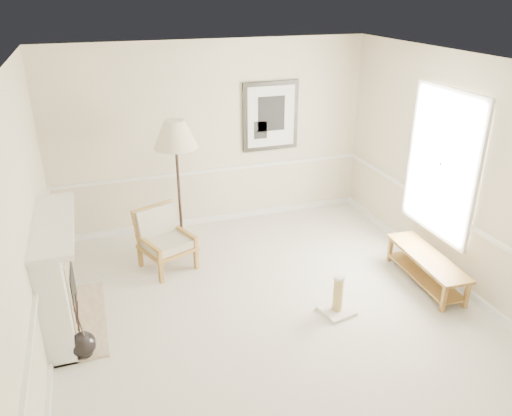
{
  "coord_description": "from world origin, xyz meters",
  "views": [
    {
      "loc": [
        -1.76,
        -4.6,
        3.61
      ],
      "look_at": [
        0.02,
        0.7,
        1.1
      ],
      "focal_mm": 35.0,
      "sensor_mm": 36.0,
      "label": 1
    }
  ],
  "objects_px": {
    "armchair": "(163,236)",
    "floor_vase": "(83,345)",
    "bench": "(426,265)",
    "scratching_post": "(337,301)",
    "floor_lamp": "(175,138)"
  },
  "relations": [
    {
      "from": "floor_vase",
      "to": "bench",
      "type": "bearing_deg",
      "value": 1.09
    },
    {
      "from": "floor_lamp",
      "to": "bench",
      "type": "distance_m",
      "value": 3.75
    },
    {
      "from": "armchair",
      "to": "bench",
      "type": "bearing_deg",
      "value": -47.89
    },
    {
      "from": "floor_lamp",
      "to": "bench",
      "type": "xyz_separation_m",
      "value": [
        2.85,
        -1.98,
        -1.43
      ]
    },
    {
      "from": "floor_lamp",
      "to": "scratching_post",
      "type": "bearing_deg",
      "value": -56.97
    },
    {
      "from": "armchair",
      "to": "bench",
      "type": "distance_m",
      "value": 3.54
    },
    {
      "from": "bench",
      "to": "scratching_post",
      "type": "relative_size",
      "value": 2.78
    },
    {
      "from": "floor_vase",
      "to": "floor_lamp",
      "type": "height_order",
      "value": "floor_lamp"
    },
    {
      "from": "armchair",
      "to": "floor_vase",
      "type": "bearing_deg",
      "value": -146.36
    },
    {
      "from": "floor_lamp",
      "to": "scratching_post",
      "type": "height_order",
      "value": "floor_lamp"
    },
    {
      "from": "floor_vase",
      "to": "scratching_post",
      "type": "height_order",
      "value": "floor_vase"
    },
    {
      "from": "scratching_post",
      "to": "floor_vase",
      "type": "bearing_deg",
      "value": 176.94
    },
    {
      "from": "armchair",
      "to": "scratching_post",
      "type": "height_order",
      "value": "armchair"
    },
    {
      "from": "floor_vase",
      "to": "bench",
      "type": "xyz_separation_m",
      "value": [
        4.3,
        0.08,
        0.12
      ]
    },
    {
      "from": "armchair",
      "to": "bench",
      "type": "xyz_separation_m",
      "value": [
        3.18,
        -1.55,
        -0.19
      ]
    }
  ]
}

